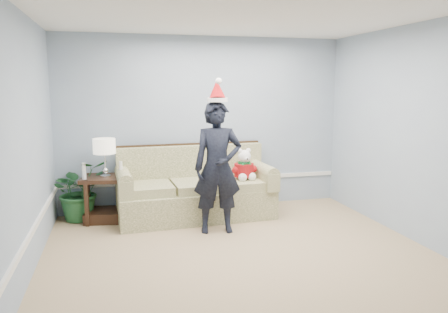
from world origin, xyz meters
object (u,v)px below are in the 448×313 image
side_table (107,203)px  man (218,168)px  sofa (195,191)px  houseplant (80,190)px  table_lamp (104,148)px  teddy_bear (244,168)px

side_table → man: (1.44, -0.86, 0.62)m
sofa → houseplant: size_ratio=2.61×
sofa → man: (0.17, -0.77, 0.50)m
table_lamp → teddy_bear: 2.04m
teddy_bear → man: bearing=-138.4°
table_lamp → teddy_bear: table_lamp is taller
sofa → table_lamp: bearing=175.6°
sofa → man: man is taller
houseplant → teddy_bear: size_ratio=1.86×
sofa → teddy_bear: bearing=-14.6°
table_lamp → teddy_bear: size_ratio=1.16×
table_lamp → man: bearing=-29.2°
sofa → man: 0.93m
sofa → man: bearing=-80.2°
houseplant → man: man is taller
man → table_lamp: bearing=156.8°
sofa → teddy_bear: (0.73, -0.15, 0.35)m
houseplant → sofa: bearing=-7.9°
side_table → teddy_bear: bearing=-7.0°
side_table → table_lamp: bearing=-97.3°
side_table → teddy_bear: 2.07m
side_table → man: bearing=-30.9°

